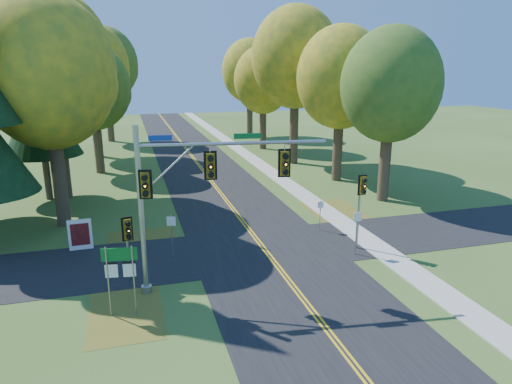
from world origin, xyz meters
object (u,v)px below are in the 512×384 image
object	(u,v)px
east_signal_pole	(361,193)
route_sign_cluster	(120,267)
info_kiosk	(80,235)
traffic_mast	(188,187)

from	to	relation	value
east_signal_pole	route_sign_cluster	xyz separation A→B (m)	(-12.61, -3.65, -1.12)
east_signal_pole	info_kiosk	size ratio (longest dim) A/B	2.46
route_sign_cluster	traffic_mast	bearing A→B (deg)	33.36
east_signal_pole	route_sign_cluster	size ratio (longest dim) A/B	1.42
traffic_mast	route_sign_cluster	xyz separation A→B (m)	(-3.03, -1.41, -2.73)
traffic_mast	east_signal_pole	xyz separation A→B (m)	(9.58, 2.24, -1.62)
east_signal_pole	info_kiosk	distance (m)	15.62
route_sign_cluster	info_kiosk	size ratio (longest dim) A/B	1.74
traffic_mast	info_kiosk	bearing A→B (deg)	136.38
traffic_mast	route_sign_cluster	bearing A→B (deg)	-148.07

